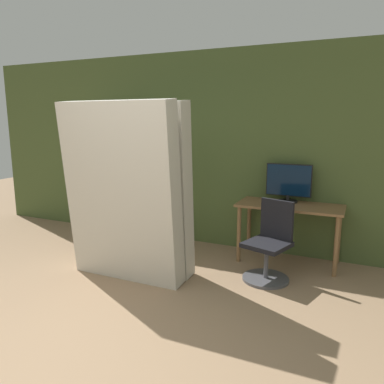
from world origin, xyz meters
TOP-DOWN VIEW (x-y plane):
  - wall_back at (0.00, 3.28)m, footprint 8.00×0.06m
  - desk at (1.11, 2.96)m, footprint 1.27×0.57m
  - monitor at (1.05, 3.11)m, footprint 0.57×0.25m
  - office_chair at (1.01, 2.37)m, footprint 0.55×0.55m
  - bookshelf at (-1.55, 3.13)m, footprint 0.77×0.30m
  - mattress_near at (-0.47, 1.68)m, footprint 1.33×0.41m
  - mattress_far at (-0.47, 1.97)m, footprint 1.33×0.36m

SIDE VIEW (x-z plane):
  - office_chair at x=1.01m, z-range -0.09..0.80m
  - desk at x=1.11m, z-range 0.27..1.01m
  - bookshelf at x=-1.55m, z-range -0.01..1.83m
  - mattress_far at x=-0.47m, z-range 0.00..1.98m
  - mattress_near at x=-0.47m, z-range 0.00..1.98m
  - monitor at x=1.05m, z-range 0.75..1.24m
  - wall_back at x=0.00m, z-range 0.00..2.70m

